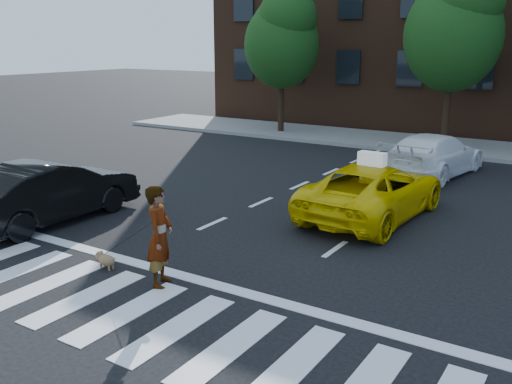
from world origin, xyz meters
TOP-DOWN VIEW (x-y plane):
  - ground at (0.00, 0.00)m, footprint 120.00×120.00m
  - crosswalk at (0.00, 0.00)m, footprint 13.00×2.40m
  - stop_line at (0.00, 1.60)m, footprint 12.00×0.30m
  - sidewalk_far at (0.00, 17.50)m, footprint 30.00×4.00m
  - building at (0.00, 25.00)m, footprint 26.00×10.00m
  - tree_left at (-6.97, 17.00)m, footprint 3.39×3.38m
  - tree_mid at (0.53, 17.00)m, footprint 3.69×3.69m
  - taxi at (1.40, 7.00)m, footprint 2.49×4.93m
  - black_sedan at (-5.00, 2.50)m, footprint 1.58×4.50m
  - white_suv at (1.40, 12.26)m, footprint 2.51×4.92m
  - woman at (-0.26, 1.10)m, footprint 0.67×0.78m
  - dog at (-1.69, 1.10)m, footprint 0.55×0.22m
  - taxi_sign at (1.40, 6.80)m, footprint 0.66×0.32m

SIDE VIEW (x-z plane):
  - ground at x=0.00m, z-range 0.00..0.00m
  - crosswalk at x=0.00m, z-range 0.00..0.01m
  - stop_line at x=0.00m, z-range 0.00..0.01m
  - sidewalk_far at x=0.00m, z-range 0.00..0.15m
  - dog at x=-1.69m, z-range 0.03..0.34m
  - taxi at x=1.40m, z-range 0.00..1.34m
  - white_suv at x=1.40m, z-range 0.00..1.37m
  - black_sedan at x=-5.00m, z-range 0.00..1.48m
  - woman at x=-0.26m, z-range 0.00..1.82m
  - taxi_sign at x=1.40m, z-range 1.34..1.66m
  - tree_left at x=-6.97m, z-range 1.19..7.69m
  - tree_mid at x=0.53m, z-range 1.30..8.40m
  - building at x=0.00m, z-range 0.00..12.00m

